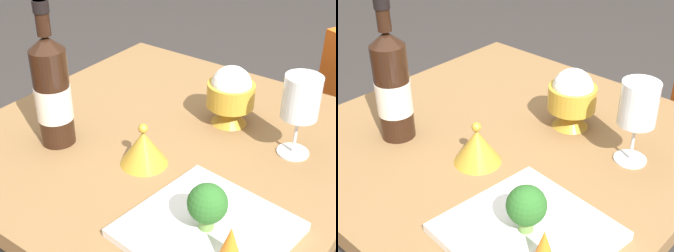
{
  "view_description": "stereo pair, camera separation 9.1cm",
  "coord_description": "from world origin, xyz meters",
  "views": [
    {
      "loc": [
        -0.54,
        0.73,
        1.32
      ],
      "look_at": [
        0.0,
        0.0,
        0.77
      ],
      "focal_mm": 51.51,
      "sensor_mm": 36.0,
      "label": 1
    },
    {
      "loc": [
        -0.61,
        0.68,
        1.32
      ],
      "look_at": [
        0.0,
        0.0,
        0.77
      ],
      "focal_mm": 51.51,
      "sensor_mm": 36.0,
      "label": 2
    }
  ],
  "objects": [
    {
      "name": "dining_table",
      "position": [
        0.0,
        0.0,
        0.65
      ],
      "size": [
        0.83,
        0.83,
        0.74
      ],
      "color": "olive",
      "rests_on": "ground_plane"
    },
    {
      "name": "wine_bottle",
      "position": [
        0.19,
        0.15,
        0.87
      ],
      "size": [
        0.08,
        0.08,
        0.32
      ],
      "color": "black",
      "rests_on": "dining_table"
    },
    {
      "name": "wine_glass",
      "position": [
        -0.25,
        -0.11,
        0.87
      ],
      "size": [
        0.08,
        0.08,
        0.18
      ],
      "color": "white",
      "rests_on": "dining_table"
    },
    {
      "name": "rice_bowl",
      "position": [
        -0.08,
        -0.14,
        0.82
      ],
      "size": [
        0.11,
        0.11,
        0.14
      ],
      "color": "gold",
      "rests_on": "dining_table"
    },
    {
      "name": "rice_bowl_lid",
      "position": [
        -0.02,
        0.11,
        0.78
      ],
      "size": [
        0.1,
        0.1,
        0.09
      ],
      "color": "gold",
      "rests_on": "dining_table"
    },
    {
      "name": "serving_plate",
      "position": [
        -0.23,
        0.21,
        0.75
      ],
      "size": [
        0.28,
        0.28,
        0.02
      ],
      "rotation": [
        0.0,
        0.0,
        -0.11
      ],
      "color": "white",
      "rests_on": "dining_table"
    },
    {
      "name": "broccoli_floret",
      "position": [
        -0.23,
        0.21,
        0.81
      ],
      "size": [
        0.07,
        0.07,
        0.09
      ],
      "color": "#729E4C",
      "rests_on": "serving_plate"
    },
    {
      "name": "carrot_garnish_left",
      "position": [
        -0.3,
        0.25,
        0.79
      ],
      "size": [
        0.04,
        0.04,
        0.06
      ],
      "color": "orange",
      "rests_on": "serving_plate"
    }
  ]
}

